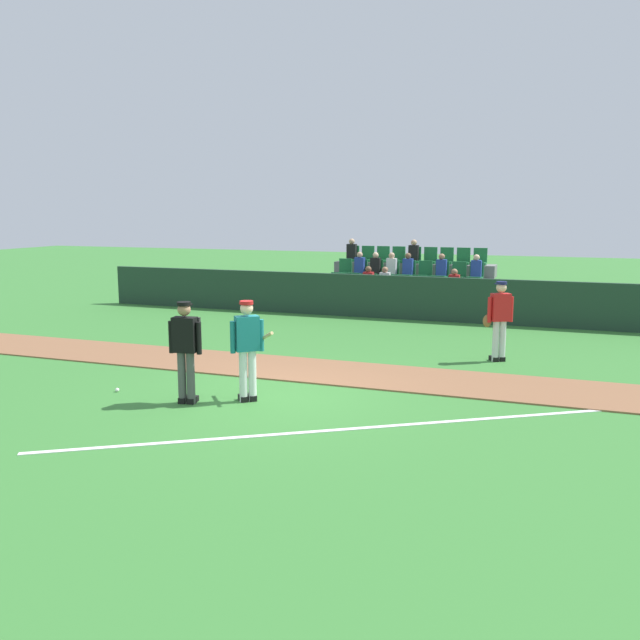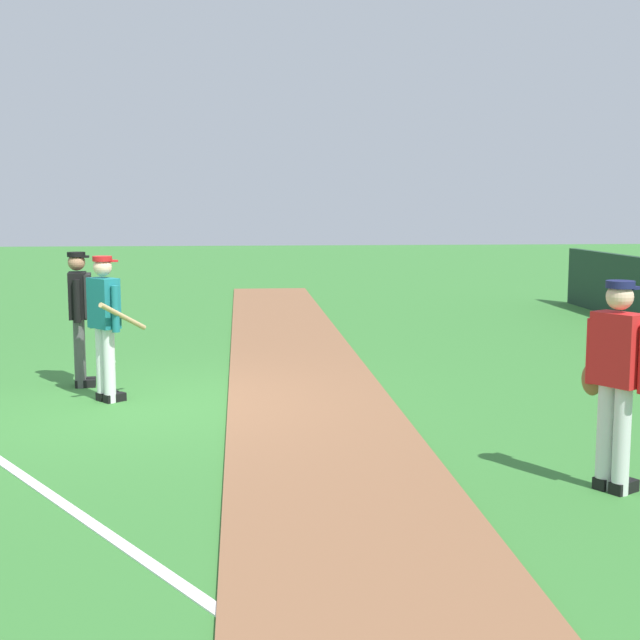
# 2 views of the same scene
# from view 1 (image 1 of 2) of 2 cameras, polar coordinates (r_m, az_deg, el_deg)

# --- Properties ---
(ground_plane) EXTENTS (80.00, 80.00, 0.00)m
(ground_plane) POSITION_cam_1_polar(r_m,az_deg,el_deg) (11.93, -4.35, -6.57)
(ground_plane) COLOR #387A33
(infield_dirt_path) EXTENTS (28.00, 1.98, 0.03)m
(infield_dirt_path) POSITION_cam_1_polar(r_m,az_deg,el_deg) (13.76, -0.80, -4.31)
(infield_dirt_path) COLOR brown
(infield_dirt_path) RESTS_ON ground
(foul_line_chalk) EXTENTS (10.12, 6.62, 0.01)m
(foul_line_chalk) POSITION_cam_1_polar(r_m,az_deg,el_deg) (10.60, 9.60, -8.70)
(foul_line_chalk) COLOR white
(foul_line_chalk) RESTS_ON ground
(dugout_fence) EXTENTS (20.00, 0.16, 1.32)m
(dugout_fence) POSITION_cam_1_polar(r_m,az_deg,el_deg) (20.36, 6.37, 1.95)
(dugout_fence) COLOR #1E3828
(dugout_fence) RESTS_ON ground
(stadium_bleachers) EXTENTS (5.55, 2.95, 2.30)m
(stadium_bleachers) POSITION_cam_1_polar(r_m,az_deg,el_deg) (22.17, 7.50, 2.49)
(stadium_bleachers) COLOR slate
(stadium_bleachers) RESTS_ON ground
(batter_teal_jersey) EXTENTS (0.71, 0.69, 1.76)m
(batter_teal_jersey) POSITION_cam_1_polar(r_m,az_deg,el_deg) (11.45, -6.23, -2.28)
(batter_teal_jersey) COLOR white
(batter_teal_jersey) RESTS_ON ground
(umpire_home_plate) EXTENTS (0.59, 0.34, 1.76)m
(umpire_home_plate) POSITION_cam_1_polar(r_m,az_deg,el_deg) (11.50, -11.43, -2.21)
(umpire_home_plate) COLOR #4C4C4C
(umpire_home_plate) RESTS_ON ground
(runner_red_jersey) EXTENTS (0.64, 0.43, 1.76)m
(runner_red_jersey) POSITION_cam_1_polar(r_m,az_deg,el_deg) (14.94, 15.12, 0.16)
(runner_red_jersey) COLOR silver
(runner_red_jersey) RESTS_ON ground
(baseball) EXTENTS (0.07, 0.07, 0.07)m
(baseball) POSITION_cam_1_polar(r_m,az_deg,el_deg) (12.73, -16.99, -5.75)
(baseball) COLOR white
(baseball) RESTS_ON ground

